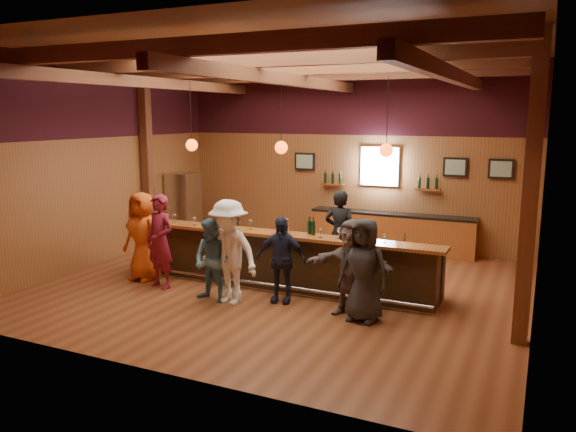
{
  "coord_description": "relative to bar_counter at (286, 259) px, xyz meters",
  "views": [
    {
      "loc": [
        4.53,
        -9.5,
        3.32
      ],
      "look_at": [
        0.0,
        0.3,
        1.35
      ],
      "focal_mm": 35.0,
      "sensor_mm": 36.0,
      "label": 1
    }
  ],
  "objects": [
    {
      "name": "room",
      "position": [
        -0.02,
        -0.09,
        2.69
      ],
      "size": [
        9.04,
        9.0,
        4.52
      ],
      "color": "brown",
      "rests_on": "ground"
    },
    {
      "name": "bar_counter",
      "position": [
        0.0,
        0.0,
        0.0
      ],
      "size": [
        6.3,
        1.07,
        1.11
      ],
      "color": "black",
      "rests_on": "ground"
    },
    {
      "name": "back_bar_cabinet",
      "position": [
        1.18,
        3.57,
        -0.05
      ],
      "size": [
        4.0,
        0.52,
        0.95
      ],
      "color": "brown",
      "rests_on": "ground"
    },
    {
      "name": "window",
      "position": [
        0.78,
        3.8,
        1.53
      ],
      "size": [
        0.95,
        0.09,
        0.95
      ],
      "color": "silver",
      "rests_on": "room"
    },
    {
      "name": "framed_pictures",
      "position": [
        1.65,
        3.79,
        1.58
      ],
      "size": [
        5.35,
        0.05,
        0.45
      ],
      "color": "black",
      "rests_on": "room"
    },
    {
      "name": "wine_shelves",
      "position": [
        0.78,
        3.73,
        1.1
      ],
      "size": [
        3.0,
        0.18,
        0.3
      ],
      "color": "brown",
      "rests_on": "room"
    },
    {
      "name": "pendant_lights",
      "position": [
        -0.02,
        -0.15,
        2.19
      ],
      "size": [
        4.24,
        0.24,
        1.37
      ],
      "color": "black",
      "rests_on": "room"
    },
    {
      "name": "stainless_fridge",
      "position": [
        -4.12,
        2.45,
        0.38
      ],
      "size": [
        0.7,
        0.7,
        1.8
      ],
      "primitive_type": "cube",
      "color": "silver",
      "rests_on": "ground"
    },
    {
      "name": "customer_orange",
      "position": [
        -2.76,
        -0.89,
        0.38
      ],
      "size": [
        0.94,
        0.68,
        1.8
      ],
      "primitive_type": "imported",
      "rotation": [
        0.0,
        0.0,
        -0.13
      ],
      "color": "#CA4A13",
      "rests_on": "ground"
    },
    {
      "name": "customer_redvest",
      "position": [
        -2.12,
        -1.15,
        0.39
      ],
      "size": [
        0.74,
        0.57,
        1.82
      ],
      "primitive_type": "imported",
      "rotation": [
        0.0,
        0.0,
        -0.21
      ],
      "color": "maroon",
      "rests_on": "ground"
    },
    {
      "name": "customer_denim",
      "position": [
        -0.77,
        -1.43,
        0.23
      ],
      "size": [
        0.79,
        0.65,
        1.5
      ],
      "primitive_type": "imported",
      "rotation": [
        0.0,
        0.0,
        -0.13
      ],
      "color": "teal",
      "rests_on": "ground"
    },
    {
      "name": "customer_white",
      "position": [
        -0.44,
        -1.4,
        0.41
      ],
      "size": [
        1.29,
        0.87,
        1.86
      ],
      "primitive_type": "imported",
      "rotation": [
        0.0,
        0.0,
        -0.15
      ],
      "color": "white",
      "rests_on": "ground"
    },
    {
      "name": "customer_navy",
      "position": [
        0.35,
        -0.95,
        0.26
      ],
      "size": [
        0.96,
        0.51,
        1.55
      ],
      "primitive_type": "imported",
      "rotation": [
        0.0,
        0.0,
        0.15
      ],
      "color": "#1C2139",
      "rests_on": "ground"
    },
    {
      "name": "customer_brown",
      "position": [
        1.7,
        -1.08,
        0.3
      ],
      "size": [
        1.52,
        0.51,
        1.63
      ],
      "primitive_type": "imported",
      "rotation": [
        0.0,
        0.0,
        -0.02
      ],
      "color": "#5E4E4B",
      "rests_on": "ground"
    },
    {
      "name": "customer_dark",
      "position": [
        1.97,
        -1.23,
        0.33
      ],
      "size": [
        0.88,
        0.61,
        1.7
      ],
      "primitive_type": "imported",
      "rotation": [
        0.0,
        0.0,
        -0.09
      ],
      "color": "#272729",
      "rests_on": "ground"
    },
    {
      "name": "bartender",
      "position": [
        0.77,
        0.99,
        0.39
      ],
      "size": [
        0.67,
        0.45,
        1.81
      ],
      "primitive_type": "imported",
      "rotation": [
        0.0,
        0.0,
        3.12
      ],
      "color": "black",
      "rests_on": "ground"
    },
    {
      "name": "ice_bucket",
      "position": [
        0.07,
        -0.29,
        0.72
      ],
      "size": [
        0.24,
        0.24,
        0.26
      ],
      "primitive_type": "cylinder",
      "color": "brown",
      "rests_on": "bar_counter"
    },
    {
      "name": "bottle_a",
      "position": [
        0.58,
        -0.19,
        0.72
      ],
      "size": [
        0.07,
        0.07,
        0.33
      ],
      "color": "black",
      "rests_on": "bar_counter"
    },
    {
      "name": "bottle_b",
      "position": [
        0.68,
        -0.25,
        0.72
      ],
      "size": [
        0.07,
        0.07,
        0.34
      ],
      "color": "black",
      "rests_on": "bar_counter"
    },
    {
      "name": "glass_a",
      "position": [
        -2.4,
        -0.29,
        0.72
      ],
      "size": [
        0.08,
        0.08,
        0.18
      ],
      "color": "silver",
      "rests_on": "bar_counter"
    },
    {
      "name": "glass_b",
      "position": [
        -1.85,
        -0.38,
        0.71
      ],
      "size": [
        0.08,
        0.08,
        0.17
      ],
      "color": "silver",
      "rests_on": "bar_counter"
    },
    {
      "name": "glass_c",
      "position": [
        -1.35,
        -0.25,
        0.72
      ],
      "size": [
        0.08,
        0.08,
        0.19
      ],
      "color": "silver",
      "rests_on": "bar_counter"
    },
    {
      "name": "glass_d",
      "position": [
        -0.82,
        -0.44,
        0.71
      ],
      "size": [
        0.08,
        0.08,
        0.17
      ],
      "color": "silver",
      "rests_on": "bar_counter"
    },
    {
      "name": "glass_e",
      "position": [
        -0.63,
        -0.27,
        0.73
      ],
      "size": [
        0.09,
        0.09,
        0.19
      ],
      "color": "silver",
      "rests_on": "bar_counter"
    },
    {
      "name": "glass_f",
      "position": [
        0.89,
        -0.4,
        0.71
      ],
      "size": [
        0.08,
        0.08,
        0.17
      ],
      "color": "silver",
      "rests_on": "bar_counter"
    },
    {
      "name": "glass_g",
      "position": [
        1.22,
        -0.33,
        0.73
      ],
      "size": [
        0.09,
        0.09,
        0.2
      ],
      "color": "silver",
      "rests_on": "bar_counter"
    },
    {
      "name": "glass_h",
      "position": [
        2.05,
        -0.33,
        0.71
      ],
      "size": [
        0.07,
        0.07,
        0.17
      ],
      "color": "silver",
      "rests_on": "bar_counter"
    }
  ]
}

